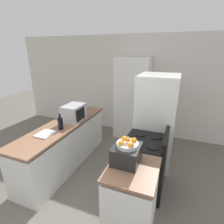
{
  "coord_description": "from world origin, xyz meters",
  "views": [
    {
      "loc": [
        1.19,
        -1.25,
        2.21
      ],
      "look_at": [
        0.0,
        1.8,
        1.05
      ],
      "focal_mm": 28.0,
      "sensor_mm": 36.0,
      "label": 1
    }
  ],
  "objects_px": {
    "stove": "(144,164)",
    "toaster_oven": "(126,154)",
    "pantry_cabinet": "(132,99)",
    "refrigerator": "(156,122)",
    "fruit_bowl": "(128,144)",
    "wine_bottle": "(60,123)",
    "microwave": "(74,113)"
  },
  "relations": [
    {
      "from": "stove",
      "to": "toaster_oven",
      "type": "bearing_deg",
      "value": -101.51
    },
    {
      "from": "pantry_cabinet",
      "to": "toaster_oven",
      "type": "height_order",
      "value": "pantry_cabinet"
    },
    {
      "from": "refrigerator",
      "to": "fruit_bowl",
      "type": "bearing_deg",
      "value": -95.98
    },
    {
      "from": "refrigerator",
      "to": "wine_bottle",
      "type": "bearing_deg",
      "value": -148.94
    },
    {
      "from": "pantry_cabinet",
      "to": "toaster_oven",
      "type": "relative_size",
      "value": 5.67
    },
    {
      "from": "stove",
      "to": "refrigerator",
      "type": "distance_m",
      "value": 0.9
    },
    {
      "from": "fruit_bowl",
      "to": "toaster_oven",
      "type": "bearing_deg",
      "value": 152.3
    },
    {
      "from": "pantry_cabinet",
      "to": "refrigerator",
      "type": "height_order",
      "value": "pantry_cabinet"
    },
    {
      "from": "fruit_bowl",
      "to": "microwave",
      "type": "bearing_deg",
      "value": 145.12
    },
    {
      "from": "microwave",
      "to": "pantry_cabinet",
      "type": "bearing_deg",
      "value": 62.47
    },
    {
      "from": "refrigerator",
      "to": "toaster_oven",
      "type": "height_order",
      "value": "refrigerator"
    },
    {
      "from": "pantry_cabinet",
      "to": "wine_bottle",
      "type": "xyz_separation_m",
      "value": [
        -0.76,
        -1.94,
        -0.03
      ]
    },
    {
      "from": "microwave",
      "to": "fruit_bowl",
      "type": "bearing_deg",
      "value": -34.88
    },
    {
      "from": "refrigerator",
      "to": "toaster_oven",
      "type": "bearing_deg",
      "value": -96.49
    },
    {
      "from": "stove",
      "to": "microwave",
      "type": "distance_m",
      "value": 1.64
    },
    {
      "from": "stove",
      "to": "refrigerator",
      "type": "xyz_separation_m",
      "value": [
        0.03,
        0.77,
        0.45
      ]
    },
    {
      "from": "toaster_oven",
      "to": "stove",
      "type": "bearing_deg",
      "value": 78.49
    },
    {
      "from": "microwave",
      "to": "fruit_bowl",
      "type": "height_order",
      "value": "fruit_bowl"
    },
    {
      "from": "refrigerator",
      "to": "microwave",
      "type": "bearing_deg",
      "value": -163.23
    },
    {
      "from": "toaster_oven",
      "to": "wine_bottle",
      "type": "bearing_deg",
      "value": 159.75
    },
    {
      "from": "stove",
      "to": "fruit_bowl",
      "type": "height_order",
      "value": "fruit_bowl"
    },
    {
      "from": "pantry_cabinet",
      "to": "fruit_bowl",
      "type": "relative_size",
      "value": 7.81
    },
    {
      "from": "toaster_oven",
      "to": "fruit_bowl",
      "type": "height_order",
      "value": "fruit_bowl"
    },
    {
      "from": "pantry_cabinet",
      "to": "microwave",
      "type": "xyz_separation_m",
      "value": [
        -0.77,
        -1.48,
        0.02
      ]
    },
    {
      "from": "refrigerator",
      "to": "toaster_oven",
      "type": "distance_m",
      "value": 1.43
    },
    {
      "from": "microwave",
      "to": "wine_bottle",
      "type": "xyz_separation_m",
      "value": [
        0.01,
        -0.45,
        -0.05
      ]
    },
    {
      "from": "pantry_cabinet",
      "to": "refrigerator",
      "type": "relative_size",
      "value": 1.14
    },
    {
      "from": "stove",
      "to": "microwave",
      "type": "bearing_deg",
      "value": 168.11
    },
    {
      "from": "stove",
      "to": "wine_bottle",
      "type": "xyz_separation_m",
      "value": [
        -1.49,
        -0.14,
        0.55
      ]
    },
    {
      "from": "pantry_cabinet",
      "to": "refrigerator",
      "type": "distance_m",
      "value": 1.28
    },
    {
      "from": "microwave",
      "to": "fruit_bowl",
      "type": "distance_m",
      "value": 1.68
    },
    {
      "from": "wine_bottle",
      "to": "pantry_cabinet",
      "type": "bearing_deg",
      "value": 68.48
    }
  ]
}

